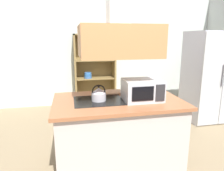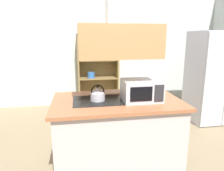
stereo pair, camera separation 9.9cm
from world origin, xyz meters
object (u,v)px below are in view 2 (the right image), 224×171
object	(u,v)px
refrigerator	(214,77)
kettle	(98,94)
dish_cabinet	(98,75)
microwave	(141,90)
cutting_board	(110,92)

from	to	relation	value
refrigerator	kettle	size ratio (longest dim) A/B	8.98
dish_cabinet	microwave	size ratio (longest dim) A/B	3.77
dish_cabinet	kettle	size ratio (longest dim) A/B	8.78
refrigerator	dish_cabinet	xyz separation A→B (m)	(-2.17, 1.34, -0.12)
cutting_board	microwave	bearing A→B (deg)	-52.49
kettle	microwave	size ratio (longest dim) A/B	0.43
kettle	refrigerator	bearing A→B (deg)	26.45
refrigerator	microwave	bearing A→B (deg)	-145.83
microwave	dish_cabinet	bearing A→B (deg)	95.77
kettle	cutting_board	bearing A→B (deg)	58.13
refrigerator	dish_cabinet	distance (m)	2.56
cutting_board	microwave	distance (m)	0.54
refrigerator	cutting_board	size ratio (longest dim) A/B	5.22
dish_cabinet	kettle	xyz separation A→B (m)	(-0.26, -2.55, 0.22)
kettle	microwave	world-z (taller)	microwave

